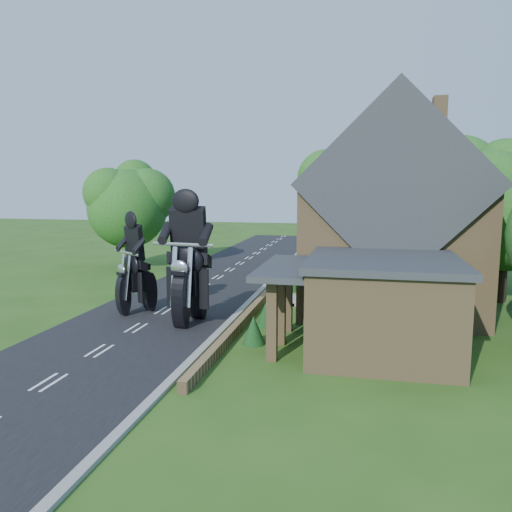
% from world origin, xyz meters
% --- Properties ---
extents(ground, '(120.00, 120.00, 0.00)m').
position_xyz_m(ground, '(0.00, 0.00, 0.00)').
color(ground, '#264B15').
rests_on(ground, ground).
extents(road, '(7.00, 80.00, 0.02)m').
position_xyz_m(road, '(0.00, 0.00, 0.01)').
color(road, black).
rests_on(road, ground).
extents(kerb, '(0.30, 80.00, 0.12)m').
position_xyz_m(kerb, '(3.65, 0.00, 0.06)').
color(kerb, gray).
rests_on(kerb, ground).
extents(garden_wall, '(0.30, 22.00, 0.40)m').
position_xyz_m(garden_wall, '(4.30, 5.00, 0.20)').
color(garden_wall, olive).
rests_on(garden_wall, ground).
extents(house, '(9.54, 8.64, 10.24)m').
position_xyz_m(house, '(10.49, 6.00, 4.34)').
color(house, olive).
rests_on(house, ground).
extents(annex, '(7.05, 5.94, 3.44)m').
position_xyz_m(annex, '(9.87, -0.80, 1.77)').
color(annex, olive).
rests_on(annex, ground).
extents(tree_behind_house, '(7.81, 7.20, 10.08)m').
position_xyz_m(tree_behind_house, '(14.18, 16.14, 6.23)').
color(tree_behind_house, black).
rests_on(tree_behind_house, ground).
extents(tree_behind_left, '(6.94, 6.40, 9.16)m').
position_xyz_m(tree_behind_left, '(8.16, 17.13, 5.73)').
color(tree_behind_left, black).
rests_on(tree_behind_left, ground).
extents(tree_far_road, '(6.08, 5.60, 7.84)m').
position_xyz_m(tree_far_road, '(-6.86, 14.11, 4.84)').
color(tree_far_road, black).
rests_on(tree_far_road, ground).
extents(shrub_a, '(0.90, 0.90, 1.10)m').
position_xyz_m(shrub_a, '(5.30, -1.00, 0.55)').
color(shrub_a, '#103313').
rests_on(shrub_a, ground).
extents(shrub_b, '(0.90, 0.90, 1.10)m').
position_xyz_m(shrub_b, '(5.30, 1.50, 0.55)').
color(shrub_b, '#103313').
rests_on(shrub_b, ground).
extents(shrub_c, '(0.90, 0.90, 1.10)m').
position_xyz_m(shrub_c, '(5.30, 4.00, 0.55)').
color(shrub_c, '#103313').
rests_on(shrub_c, ground).
extents(shrub_d, '(0.90, 0.90, 1.10)m').
position_xyz_m(shrub_d, '(5.30, 9.00, 0.55)').
color(shrub_d, '#103313').
rests_on(shrub_d, ground).
extents(shrub_e, '(0.90, 0.90, 1.10)m').
position_xyz_m(shrub_e, '(5.30, 11.50, 0.55)').
color(shrub_e, '#103313').
rests_on(shrub_e, ground).
extents(shrub_f, '(0.90, 0.90, 1.10)m').
position_xyz_m(shrub_f, '(5.30, 14.00, 0.55)').
color(shrub_f, '#103313').
rests_on(shrub_f, ground).
extents(motorcycle_lead, '(0.70, 1.92, 1.75)m').
position_xyz_m(motorcycle_lead, '(1.99, 1.13, 0.87)').
color(motorcycle_lead, black).
rests_on(motorcycle_lead, ground).
extents(motorcycle_follow, '(1.23, 1.48, 1.44)m').
position_xyz_m(motorcycle_follow, '(-1.07, 2.31, 0.72)').
color(motorcycle_follow, black).
rests_on(motorcycle_follow, ground).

